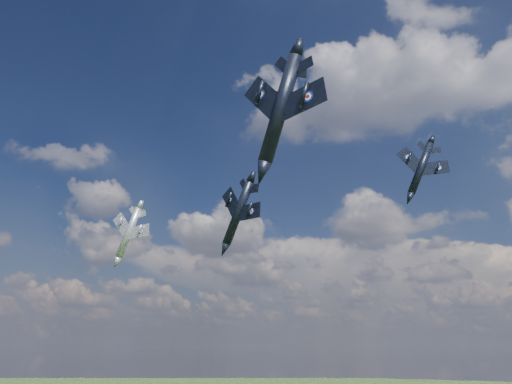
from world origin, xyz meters
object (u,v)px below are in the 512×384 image
at_px(jet_lead_navy, 238,213).
at_px(jet_high_navy, 421,168).
at_px(jet_left_silver, 129,233).
at_px(jet_right_navy, 280,109).

xyz_separation_m(jet_lead_navy, jet_high_navy, (31.43, 2.80, 4.30)).
bearing_deg(jet_lead_navy, jet_left_silver, -162.35).
height_order(jet_high_navy, jet_left_silver, jet_high_navy).
xyz_separation_m(jet_right_navy, jet_high_navy, (7.89, 38.52, 5.21)).
relative_size(jet_lead_navy, jet_left_silver, 1.13).
xyz_separation_m(jet_lead_navy, jet_right_navy, (23.54, -35.72, -0.90)).
relative_size(jet_lead_navy, jet_high_navy, 1.31).
relative_size(jet_high_navy, jet_left_silver, 0.86).
bearing_deg(jet_lead_navy, jet_high_navy, 24.52).
bearing_deg(jet_high_navy, jet_right_navy, -118.42).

